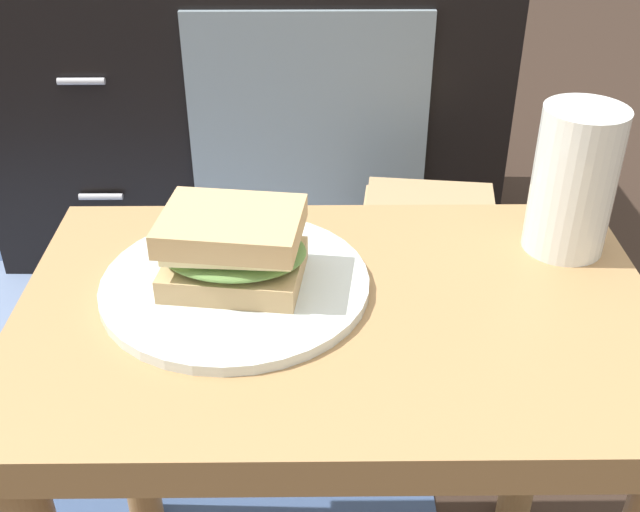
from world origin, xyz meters
The scene contains 7 objects.
side_table centered at (0.00, 0.00, 0.37)m, with size 0.56×0.36×0.46m.
tv_cabinet centered at (-0.15, 0.95, 0.29)m, with size 0.96×0.46×0.58m.
area_rug centered at (-0.42, 0.49, 0.00)m, with size 1.13×0.71×0.01m.
plate centered at (-0.09, 0.03, 0.47)m, with size 0.24×0.24×0.01m, color silver.
sandwich_front centered at (-0.09, 0.03, 0.50)m, with size 0.14×0.11×0.07m.
beer_glass centered at (0.22, 0.09, 0.53)m, with size 0.08×0.08×0.14m.
paper_bag centered at (0.15, 0.47, 0.15)m, with size 0.22×0.19×0.31m.
Camera 1 is at (-0.02, -0.54, 0.86)m, focal length 43.42 mm.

